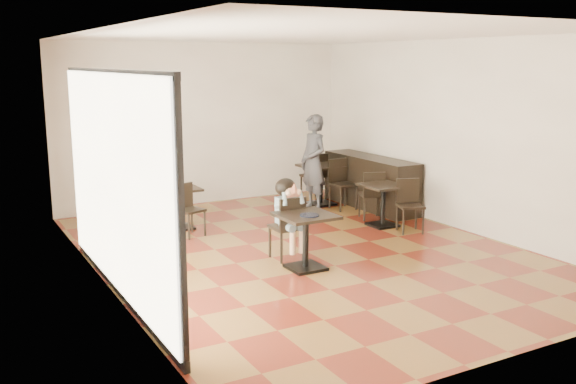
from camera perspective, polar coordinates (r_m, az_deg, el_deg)
floor at (r=9.74m, az=1.65°, el=-5.32°), size 6.00×8.00×0.01m
ceiling at (r=9.33m, az=1.77°, el=13.83°), size 6.00×8.00×0.01m
wall_back at (r=12.98m, az=-7.43°, el=6.02°), size 6.00×0.01×3.20m
wall_front at (r=6.36m, az=20.52°, el=-0.30°), size 6.00×0.01×3.20m
wall_left at (r=8.29m, az=-16.41°, el=2.57°), size 0.01×8.00×3.20m
wall_right at (r=11.23m, az=15.02°, el=4.88°), size 0.01×8.00×3.20m
storefront_window at (r=7.85m, az=-15.29°, el=0.67°), size 0.04×4.50×2.60m
child_table at (r=8.85m, az=1.58°, el=-4.44°), size 0.74×0.74×0.78m
child_chair at (r=9.29m, az=-0.15°, el=-3.16°), size 0.42×0.42×0.94m
child at (r=9.26m, az=-0.15°, el=-2.44°), size 0.42×0.59×1.18m
plate at (r=8.66m, az=1.93°, el=-2.07°), size 0.26×0.26×0.02m
pizza_slice at (r=9.00m, az=0.43°, el=-0.02°), size 0.27×0.21×0.06m
adult_patron at (r=12.30m, az=2.26°, el=2.63°), size 0.46×0.69×1.84m
cafe_table_mid at (r=11.26m, az=8.44°, el=-1.19°), size 0.90×0.90×0.74m
cafe_table_left at (r=11.13m, az=-9.68°, el=-1.44°), size 0.86×0.86×0.72m
cafe_table_back at (r=12.83m, az=2.94°, el=0.64°), size 0.78×0.78×0.80m
chair_mid_a at (r=11.76m, az=7.40°, el=-0.24°), size 0.51×0.51×0.89m
chair_mid_b at (r=10.92m, az=10.83°, el=-1.27°), size 0.51×0.51×0.89m
chair_left_a at (r=11.62m, az=-10.60°, el=-0.55°), size 0.49×0.49×0.86m
chair_left_b at (r=10.61m, az=-8.69°, el=-1.64°), size 0.49×0.49×0.86m
chair_back_a at (r=13.36m, az=2.28°, el=1.43°), size 0.45×0.45×0.97m
chair_back_b at (r=12.45m, az=4.92°, el=0.65°), size 0.45×0.45×0.97m
service_counter at (r=12.68m, az=7.34°, el=0.87°), size 0.60×2.40×1.00m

